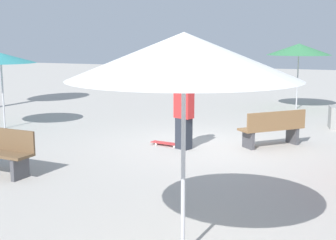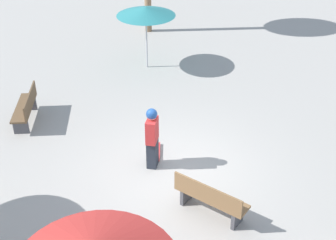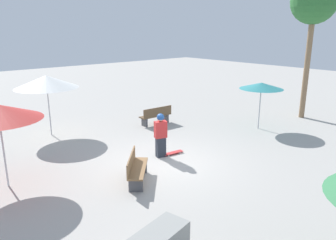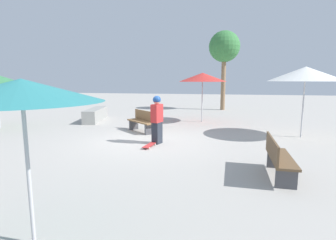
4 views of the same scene
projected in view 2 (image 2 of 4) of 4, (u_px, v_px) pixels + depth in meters
The scene contains 6 objects.
ground_plane at pixel (173, 172), 11.11m from camera, with size 60.00×60.00×0.00m, color #ADA8A0.
skater_main at pixel (152, 136), 10.88m from camera, with size 0.47×0.35×1.58m.
skateboard at pixel (156, 152), 11.71m from camera, with size 0.82×0.29×0.07m.
bench_near at pixel (26, 108), 12.84m from camera, with size 1.62×0.50×0.85m.
bench_far at pixel (210, 198), 9.68m from camera, with size 1.40×1.48×0.85m.
shade_umbrella_teal at pixel (146, 11), 15.00m from camera, with size 1.92×1.92×2.11m.
Camera 2 is at (-8.71, 1.11, 6.91)m, focal length 50.00 mm.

